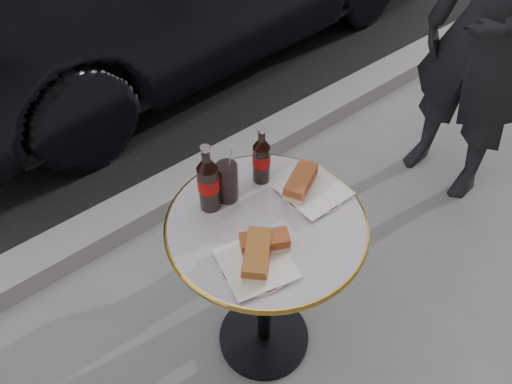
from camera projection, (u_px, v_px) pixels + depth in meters
ground at (264, 338)px, 2.03m from camera, size 80.00×80.00×0.00m
curb at (147, 205)px, 2.48m from camera, size 40.00×0.20×0.12m
bistro_table at (265, 289)px, 1.77m from camera, size 0.62×0.62×0.73m
plate_left at (256, 265)px, 1.39m from camera, size 0.27×0.27×0.01m
plate_right at (313, 192)px, 1.58m from camera, size 0.23×0.23×0.01m
sandwich_left_a at (257, 256)px, 1.37m from camera, size 0.16×0.16×0.05m
sandwich_left_b at (265, 243)px, 1.40m from camera, size 0.15×0.12×0.05m
sandwich_right at (301, 182)px, 1.57m from camera, size 0.17×0.13×0.05m
cola_bottle_left at (208, 178)px, 1.46m from camera, size 0.08×0.08×0.24m
cola_bottle_right at (261, 155)px, 1.56m from camera, size 0.08×0.08×0.21m
cola_glass at (227, 181)px, 1.52m from camera, size 0.08×0.08×0.14m
pedestrian at (491, 36)px, 2.12m from camera, size 0.42×0.61×1.63m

